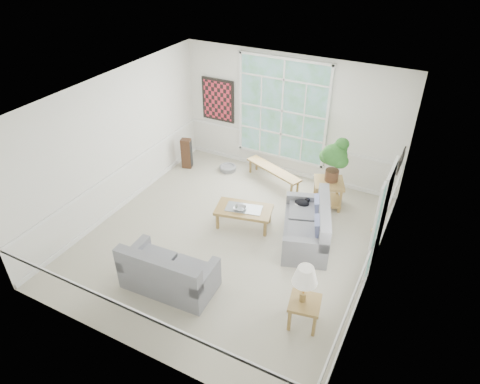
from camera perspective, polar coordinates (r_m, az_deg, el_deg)
name	(u,v)px	position (r m, az deg, el deg)	size (l,w,h in m)	color
floor	(231,239)	(8.79, -1.18, -6.23)	(5.50, 6.00, 0.01)	#ACA691
ceiling	(229,98)	(7.25, -1.46, 12.38)	(5.50, 6.00, 0.02)	white
wall_back	(290,117)	(10.36, 6.73, 9.84)	(5.50, 0.02, 3.00)	white
wall_front	(123,279)	(6.01, -15.32, -11.18)	(5.50, 0.02, 3.00)	white
wall_left	(115,144)	(9.39, -16.32, 6.10)	(0.02, 6.00, 3.00)	white
wall_right	(381,216)	(7.23, 18.27, -3.10)	(0.02, 6.00, 3.00)	white
window_back	(282,111)	(10.33, 5.65, 10.75)	(2.30, 0.08, 2.40)	white
entry_door	(381,218)	(7.98, 18.31, -3.33)	(0.08, 0.90, 2.10)	white
door_sidelight	(374,234)	(7.41, 17.45, -5.33)	(0.08, 0.26, 1.90)	white
wall_art	(218,100)	(11.05, -2.97, 12.13)	(0.90, 0.06, 1.10)	maroon
wall_frame_near	(399,165)	(8.70, 20.42, 3.40)	(0.04, 0.26, 0.32)	black
wall_frame_far	(403,156)	(9.06, 20.85, 4.51)	(0.04, 0.26, 0.32)	black
loveseat_right	(306,223)	(8.56, 8.79, -4.11)	(0.85, 1.65, 0.89)	slate
loveseat_front	(169,267)	(7.62, -9.46, -9.87)	(1.61, 0.83, 0.87)	slate
coffee_table	(244,217)	(9.00, 0.51, -3.34)	(1.16, 0.63, 0.43)	olive
pewter_bowl	(240,208)	(8.82, -0.02, -2.15)	(0.31, 0.31, 0.08)	gray
window_bench	(273,176)	(10.48, 4.44, 2.20)	(1.61, 0.31, 0.38)	olive
end_table	(328,193)	(9.75, 11.61, -0.20)	(0.63, 0.63, 0.63)	olive
houseplant	(334,160)	(9.39, 12.40, 4.20)	(0.59, 0.59, 1.02)	#255A20
side_table	(304,312)	(7.15, 8.51, -15.60)	(0.49, 0.49, 0.50)	olive
table_lamp	(304,284)	(6.73, 8.56, -12.09)	(0.40, 0.40, 0.68)	white
pet_bed	(228,168)	(11.02, -1.62, 3.23)	(0.44, 0.44, 0.13)	slate
floor_speaker	(187,153)	(11.09, -7.14, 5.13)	(0.25, 0.19, 0.79)	#412717
cat	(302,203)	(8.98, 8.27, -1.40)	(0.31, 0.22, 0.15)	black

